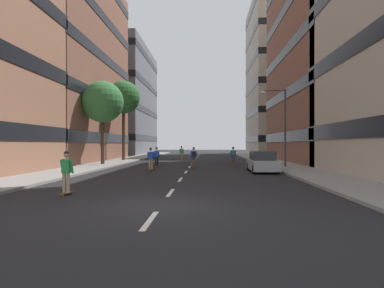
{
  "coord_description": "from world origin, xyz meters",
  "views": [
    {
      "loc": [
        1.54,
        -10.72,
        2.07
      ],
      "look_at": [
        0.0,
        22.59,
        2.03
      ],
      "focal_mm": 30.61,
      "sensor_mm": 36.0,
      "label": 1
    }
  ],
  "objects_px": {
    "street_tree_mid": "(124,98)",
    "skater_5": "(233,155)",
    "streetlamp_right": "(281,119)",
    "street_tree_near": "(103,102)",
    "skater_2": "(181,152)",
    "skater_1": "(151,158)",
    "skater_3": "(156,156)",
    "parked_car_near": "(262,162)",
    "skater_0": "(66,171)",
    "skater_4": "(194,156)"
  },
  "relations": [
    {
      "from": "skater_2",
      "to": "skater_5",
      "type": "bearing_deg",
      "value": -60.92
    },
    {
      "from": "streetlamp_right",
      "to": "skater_4",
      "type": "distance_m",
      "value": 7.98
    },
    {
      "from": "street_tree_mid",
      "to": "streetlamp_right",
      "type": "height_order",
      "value": "street_tree_mid"
    },
    {
      "from": "skater_1",
      "to": "skater_2",
      "type": "bearing_deg",
      "value": 85.6
    },
    {
      "from": "street_tree_mid",
      "to": "skater_0",
      "type": "distance_m",
      "value": 26.96
    },
    {
      "from": "skater_4",
      "to": "street_tree_near",
      "type": "bearing_deg",
      "value": 161.82
    },
    {
      "from": "street_tree_mid",
      "to": "skater_3",
      "type": "height_order",
      "value": "street_tree_mid"
    },
    {
      "from": "streetlamp_right",
      "to": "skater_1",
      "type": "bearing_deg",
      "value": -165.43
    },
    {
      "from": "skater_0",
      "to": "skater_1",
      "type": "xyz_separation_m",
      "value": [
        1.29,
        12.23,
        0.0
      ]
    },
    {
      "from": "street_tree_mid",
      "to": "skater_3",
      "type": "relative_size",
      "value": 5.32
    },
    {
      "from": "parked_car_near",
      "to": "skater_5",
      "type": "distance_m",
      "value": 6.69
    },
    {
      "from": "skater_4",
      "to": "skater_5",
      "type": "relative_size",
      "value": 1.0
    },
    {
      "from": "streetlamp_right",
      "to": "street_tree_mid",
      "type": "bearing_deg",
      "value": 146.28
    },
    {
      "from": "parked_car_near",
      "to": "skater_3",
      "type": "height_order",
      "value": "skater_3"
    },
    {
      "from": "parked_car_near",
      "to": "skater_0",
      "type": "height_order",
      "value": "skater_0"
    },
    {
      "from": "streetlamp_right",
      "to": "skater_4",
      "type": "xyz_separation_m",
      "value": [
        -7.35,
        0.09,
        -3.12
      ]
    },
    {
      "from": "street_tree_mid",
      "to": "skater_5",
      "type": "bearing_deg",
      "value": -33.53
    },
    {
      "from": "skater_1",
      "to": "skater_2",
      "type": "height_order",
      "value": "same"
    },
    {
      "from": "skater_1",
      "to": "skater_5",
      "type": "height_order",
      "value": "same"
    },
    {
      "from": "street_tree_near",
      "to": "skater_1",
      "type": "bearing_deg",
      "value": -45.59
    },
    {
      "from": "street_tree_near",
      "to": "skater_5",
      "type": "relative_size",
      "value": 4.45
    },
    {
      "from": "streetlamp_right",
      "to": "skater_2",
      "type": "xyz_separation_m",
      "value": [
        -9.38,
        12.64,
        -3.15
      ]
    },
    {
      "from": "skater_1",
      "to": "skater_3",
      "type": "distance_m",
      "value": 3.76
    },
    {
      "from": "skater_2",
      "to": "skater_5",
      "type": "height_order",
      "value": "same"
    },
    {
      "from": "street_tree_mid",
      "to": "skater_4",
      "type": "xyz_separation_m",
      "value": [
        8.84,
        -10.71,
        -6.56
      ]
    },
    {
      "from": "street_tree_mid",
      "to": "streetlamp_right",
      "type": "distance_m",
      "value": 19.76
    },
    {
      "from": "skater_2",
      "to": "streetlamp_right",
      "type": "bearing_deg",
      "value": -53.44
    },
    {
      "from": "streetlamp_right",
      "to": "skater_5",
      "type": "xyz_separation_m",
      "value": [
        -3.78,
        2.58,
        -3.12
      ]
    },
    {
      "from": "parked_car_near",
      "to": "skater_3",
      "type": "bearing_deg",
      "value": 149.92
    },
    {
      "from": "skater_3",
      "to": "skater_5",
      "type": "height_order",
      "value": "same"
    },
    {
      "from": "skater_2",
      "to": "skater_3",
      "type": "height_order",
      "value": "same"
    },
    {
      "from": "skater_3",
      "to": "skater_4",
      "type": "xyz_separation_m",
      "value": [
        3.35,
        -0.91,
        0.03
      ]
    },
    {
      "from": "streetlamp_right",
      "to": "skater_3",
      "type": "xyz_separation_m",
      "value": [
        -10.7,
        1.01,
        -3.15
      ]
    },
    {
      "from": "street_tree_mid",
      "to": "skater_0",
      "type": "bearing_deg",
      "value": -80.45
    },
    {
      "from": "street_tree_near",
      "to": "skater_0",
      "type": "bearing_deg",
      "value": -76.44
    },
    {
      "from": "skater_5",
      "to": "skater_0",
      "type": "bearing_deg",
      "value": -114.69
    },
    {
      "from": "skater_5",
      "to": "street_tree_mid",
      "type": "bearing_deg",
      "value": 146.47
    },
    {
      "from": "parked_car_near",
      "to": "skater_5",
      "type": "relative_size",
      "value": 2.47
    },
    {
      "from": "street_tree_mid",
      "to": "skater_5",
      "type": "xyz_separation_m",
      "value": [
        12.41,
        -8.22,
        -6.56
      ]
    },
    {
      "from": "skater_0",
      "to": "street_tree_near",
      "type": "bearing_deg",
      "value": 103.56
    },
    {
      "from": "skater_4",
      "to": "skater_5",
      "type": "distance_m",
      "value": 4.35
    },
    {
      "from": "skater_1",
      "to": "skater_5",
      "type": "xyz_separation_m",
      "value": [
        6.78,
        5.33,
        0.03
      ]
    },
    {
      "from": "street_tree_mid",
      "to": "skater_1",
      "type": "distance_m",
      "value": 16.08
    },
    {
      "from": "skater_1",
      "to": "skater_2",
      "type": "xyz_separation_m",
      "value": [
        1.19,
        15.39,
        0.0
      ]
    },
    {
      "from": "parked_car_near",
      "to": "skater_2",
      "type": "distance_m",
      "value": 18.05
    },
    {
      "from": "street_tree_near",
      "to": "skater_0",
      "type": "relative_size",
      "value": 4.45
    },
    {
      "from": "street_tree_near",
      "to": "skater_2",
      "type": "relative_size",
      "value": 4.45
    },
    {
      "from": "skater_2",
      "to": "skater_4",
      "type": "bearing_deg",
      "value": -80.81
    },
    {
      "from": "skater_3",
      "to": "skater_4",
      "type": "bearing_deg",
      "value": -15.25
    },
    {
      "from": "skater_1",
      "to": "skater_5",
      "type": "bearing_deg",
      "value": 38.16
    }
  ]
}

